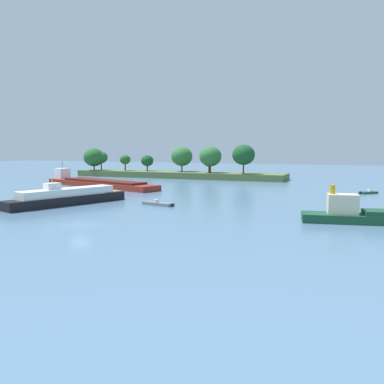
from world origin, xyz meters
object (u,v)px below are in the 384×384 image
at_px(small_motorboat, 368,192).
at_px(white_riverboat, 67,197).
at_px(tugboat, 346,213).
at_px(cargo_barge, 98,183).
at_px(fishing_skiff, 158,204).

bearing_deg(small_motorboat, white_riverboat, -141.48).
bearing_deg(tugboat, cargo_barge, 153.73).
height_order(cargo_barge, small_motorboat, cargo_barge).
height_order(cargo_barge, white_riverboat, cargo_barge).
bearing_deg(fishing_skiff, tugboat, -9.52).
relative_size(cargo_barge, small_motorboat, 9.41).
xyz_separation_m(cargo_barge, white_riverboat, (14.39, -29.50, 0.36)).
relative_size(fishing_skiff, tugboat, 0.55).
relative_size(white_riverboat, small_motorboat, 5.63).
relative_size(cargo_barge, fishing_skiff, 5.99).
distance_m(cargo_barge, small_motorboat, 63.14).
xyz_separation_m(white_riverboat, tugboat, (45.17, 0.11, -0.07)).
height_order(cargo_barge, fishing_skiff, cargo_barge).
distance_m(fishing_skiff, white_riverboat, 15.77).
xyz_separation_m(small_motorboat, tugboat, (-2.96, -38.20, 1.00)).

